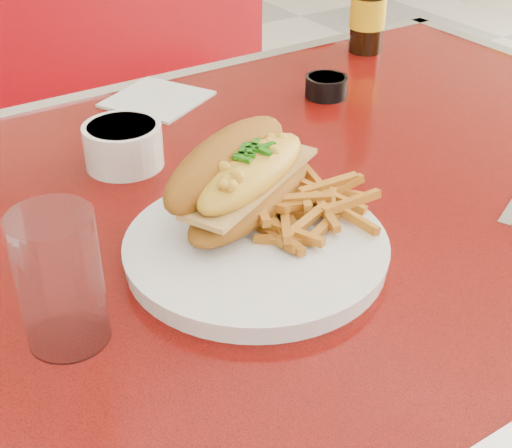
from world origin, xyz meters
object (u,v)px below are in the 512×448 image
booth_bench_far (85,223)px  water_tumbler (60,280)px  fork (279,207)px  dinner_plate (256,248)px  mac_hoagie (243,177)px  gravy_ramekin (123,144)px  diner_table (287,295)px  sauce_cup_right (326,85)px

booth_bench_far → water_tumbler: (-0.31, -0.92, 0.55)m
fork → water_tumbler: 0.27m
dinner_plate → mac_hoagie: 0.08m
mac_hoagie → water_tumbler: bearing=171.4°
dinner_plate → gravy_ramekin: bearing=96.0°
dinner_plate → fork: bearing=36.1°
booth_bench_far → mac_hoagie: (-0.09, -0.85, 0.54)m
diner_table → dinner_plate: dinner_plate is taller
booth_bench_far → water_tumbler: 1.11m
booth_bench_far → gravy_ramekin: 0.84m
water_tumbler → fork: bearing=11.7°
booth_bench_far → gravy_ramekin: booth_bench_far is taller
booth_bench_far → fork: (-0.05, -0.86, 0.50)m
diner_table → fork: 0.20m
fork → water_tumbler: bearing=93.2°
booth_bench_far → gravy_ramekin: size_ratio=11.91×
fork → sauce_cup_right: sauce_cup_right is taller
fork → gravy_ramekin: bearing=12.8°
diner_table → dinner_plate: bearing=-139.3°
fork → diner_table: bearing=-53.6°
mac_hoagie → gravy_ramekin: (-0.05, 0.20, -0.03)m
dinner_plate → water_tumbler: bearing=-176.6°
sauce_cup_right → fork: bearing=-136.0°
dinner_plate → fork: size_ratio=2.14×
sauce_cup_right → dinner_plate: bearing=-137.3°
diner_table → gravy_ramekin: size_ratio=12.21×
mac_hoagie → fork: 0.06m
dinner_plate → mac_hoagie: bearing=69.1°
sauce_cup_right → booth_bench_far: bearing=108.8°
sauce_cup_right → water_tumbler: 0.61m
dinner_plate → gravy_ramekin: (-0.03, 0.26, 0.02)m
fork → sauce_cup_right: size_ratio=1.63×
diner_table → fork: bearing=-135.1°
gravy_ramekin → water_tumbler: (-0.17, -0.27, 0.03)m
diner_table → mac_hoagie: size_ratio=5.15×
fork → gravy_ramekin: 0.23m
diner_table → booth_bench_far: (0.00, 0.81, -0.32)m
sauce_cup_right → gravy_ramekin: bearing=-173.8°
mac_hoagie → sauce_cup_right: 0.38m
diner_table → mac_hoagie: mac_hoagie is taller
gravy_ramekin → fork: bearing=-68.6°
diner_table → gravy_ramekin: bearing=130.7°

